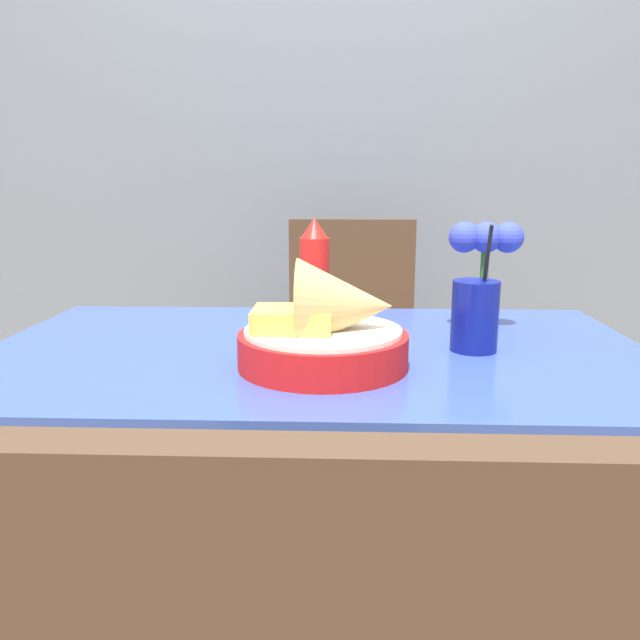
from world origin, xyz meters
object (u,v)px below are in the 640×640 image
object	(u,v)px
ketchup_bottle	(315,277)
food_basket	(330,330)
flower_vase	(485,263)
chair_far_window	(351,343)
drink_cup	(475,318)

from	to	relation	value
ketchup_bottle	food_basket	bearing A→B (deg)	-81.66
ketchup_bottle	flower_vase	world-z (taller)	ketchup_bottle
food_basket	chair_far_window	bearing A→B (deg)	87.13
chair_far_window	flower_vase	world-z (taller)	flower_vase
food_basket	ketchup_bottle	bearing A→B (deg)	98.34
food_basket	ketchup_bottle	distance (m)	0.26
chair_far_window	ketchup_bottle	distance (m)	0.72
chair_far_window	ketchup_bottle	bearing A→B (deg)	-97.26
drink_cup	flower_vase	xyz separation A→B (m)	(0.05, 0.16, 0.08)
drink_cup	flower_vase	size ratio (longest dim) A/B	1.04
ketchup_bottle	drink_cup	distance (m)	0.33
chair_far_window	food_basket	size ratio (longest dim) A/B	3.26
chair_far_window	food_basket	distance (m)	0.94
flower_vase	chair_far_window	bearing A→B (deg)	112.57
flower_vase	drink_cup	bearing A→B (deg)	-106.49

